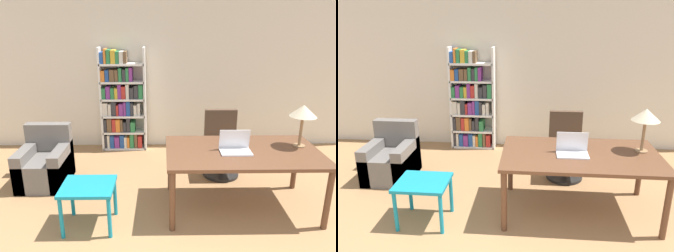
# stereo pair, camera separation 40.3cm
# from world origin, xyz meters

# --- Properties ---
(wall_back) EXTENTS (8.00, 0.06, 2.70)m
(wall_back) POSITION_xyz_m (0.00, 4.53, 1.35)
(wall_back) COLOR beige
(wall_back) RESTS_ON ground_plane
(desk) EXTENTS (1.85, 1.07, 0.77)m
(desk) POSITION_xyz_m (0.89, 2.30, 0.69)
(desk) COLOR brown
(desk) RESTS_ON ground_plane
(laptop) EXTENTS (0.37, 0.24, 0.25)m
(laptop) POSITION_xyz_m (0.78, 2.27, 0.83)
(laptop) COLOR silver
(laptop) RESTS_ON desk
(table_lamp) EXTENTS (0.32, 0.32, 0.53)m
(table_lamp) POSITION_xyz_m (1.62, 2.43, 1.21)
(table_lamp) COLOR olive
(table_lamp) RESTS_ON desk
(office_chair) EXTENTS (0.54, 0.54, 0.98)m
(office_chair) POSITION_xyz_m (0.80, 3.27, 0.45)
(office_chair) COLOR black
(office_chair) RESTS_ON ground_plane
(side_table_blue) EXTENTS (0.58, 0.51, 0.52)m
(side_table_blue) POSITION_xyz_m (-0.92, 1.93, 0.44)
(side_table_blue) COLOR teal
(side_table_blue) RESTS_ON ground_plane
(armchair) EXTENTS (0.65, 0.75, 0.82)m
(armchair) POSITION_xyz_m (-1.77, 3.01, 0.28)
(armchair) COLOR #66605B
(armchair) RESTS_ON ground_plane
(bookshelf) EXTENTS (0.80, 0.28, 1.83)m
(bookshelf) POSITION_xyz_m (-0.81, 4.34, 0.85)
(bookshelf) COLOR white
(bookshelf) RESTS_ON ground_plane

